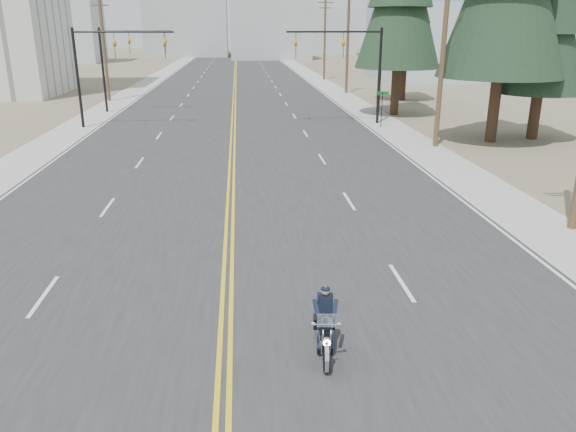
% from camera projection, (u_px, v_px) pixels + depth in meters
% --- Properties ---
extents(ground_plane, '(400.00, 400.00, 0.00)m').
position_uv_depth(ground_plane, '(224.00, 373.00, 11.97)').
color(ground_plane, '#776D56').
rests_on(ground_plane, ground).
extents(road, '(20.00, 200.00, 0.01)m').
position_uv_depth(road, '(235.00, 80.00, 78.06)').
color(road, '#303033').
rests_on(road, ground).
extents(sidewalk_left, '(3.00, 200.00, 0.01)m').
position_uv_depth(sidewalk_left, '(151.00, 81.00, 77.13)').
color(sidewalk_left, '#A5A5A0').
rests_on(sidewalk_left, ground).
extents(sidewalk_right, '(3.00, 200.00, 0.01)m').
position_uv_depth(sidewalk_right, '(317.00, 80.00, 79.00)').
color(sidewalk_right, '#A5A5A0').
rests_on(sidewalk_right, ground).
extents(traffic_mast_left, '(7.10, 0.26, 7.00)m').
position_uv_depth(traffic_mast_left, '(105.00, 58.00, 39.88)').
color(traffic_mast_left, black).
rests_on(traffic_mast_left, ground).
extents(traffic_mast_right, '(7.10, 0.26, 7.00)m').
position_uv_depth(traffic_mast_right, '(353.00, 57.00, 41.34)').
color(traffic_mast_right, black).
rests_on(traffic_mast_right, ground).
extents(traffic_mast_far, '(6.10, 0.26, 7.00)m').
position_uv_depth(traffic_mast_far, '(122.00, 54.00, 47.43)').
color(traffic_mast_far, black).
rests_on(traffic_mast_far, ground).
extents(street_sign, '(0.90, 0.06, 2.62)m').
position_uv_depth(street_sign, '(382.00, 103.00, 40.60)').
color(street_sign, black).
rests_on(street_sign, ground).
extents(utility_pole_b, '(2.20, 0.30, 11.50)m').
position_uv_depth(utility_pole_b, '(444.00, 46.00, 32.80)').
color(utility_pole_b, brown).
rests_on(utility_pole_b, ground).
extents(utility_pole_c, '(2.20, 0.30, 11.00)m').
position_uv_depth(utility_pole_c, '(381.00, 43.00, 47.04)').
color(utility_pole_c, brown).
rests_on(utility_pole_c, ground).
extents(utility_pole_d, '(2.20, 0.30, 11.50)m').
position_uv_depth(utility_pole_d, '(348.00, 37.00, 61.12)').
color(utility_pole_d, brown).
rests_on(utility_pole_d, ground).
extents(utility_pole_e, '(2.20, 0.30, 11.00)m').
position_uv_depth(utility_pole_e, '(325.00, 37.00, 77.25)').
color(utility_pole_e, brown).
rests_on(utility_pole_e, ground).
extents(utility_pole_left, '(2.20, 0.30, 10.50)m').
position_uv_depth(utility_pole_left, '(104.00, 44.00, 54.53)').
color(utility_pole_left, brown).
rests_on(utility_pole_left, ground).
extents(glass_building, '(24.00, 16.00, 20.00)m').
position_uv_depth(glass_building, '(465.00, 4.00, 77.48)').
color(glass_building, '#9EB5CC').
rests_on(glass_building, ground).
extents(haze_bldg_a, '(14.00, 12.00, 22.00)m').
position_uv_depth(haze_bldg_a, '(62.00, 7.00, 114.20)').
color(haze_bldg_a, '#B7BCC6').
rests_on(haze_bldg_a, ground).
extents(haze_bldg_b, '(18.00, 14.00, 14.00)m').
position_uv_depth(haze_bldg_b, '(270.00, 27.00, 128.41)').
color(haze_bldg_b, '#ADB2B7').
rests_on(haze_bldg_b, ground).
extents(haze_bldg_c, '(16.00, 12.00, 18.00)m').
position_uv_depth(haze_bldg_c, '(428.00, 17.00, 116.22)').
color(haze_bldg_c, '#B7BCC6').
rests_on(haze_bldg_c, ground).
extents(haze_bldg_d, '(20.00, 15.00, 26.00)m').
position_uv_depth(haze_bldg_d, '(186.00, 2.00, 139.03)').
color(haze_bldg_d, '#ADB2B7').
rests_on(haze_bldg_d, ground).
extents(haze_bldg_e, '(14.00, 14.00, 12.00)m').
position_uv_depth(haze_bldg_e, '(327.00, 31.00, 153.72)').
color(haze_bldg_e, '#B7BCC6').
rests_on(haze_bldg_e, ground).
extents(haze_bldg_f, '(12.00, 12.00, 16.00)m').
position_uv_depth(haze_bldg_f, '(15.00, 23.00, 128.09)').
color(haze_bldg_f, '#ADB2B7').
rests_on(haze_bldg_f, ground).
extents(motorcyclist, '(1.04, 2.03, 1.52)m').
position_uv_depth(motorcyclist, '(325.00, 322.00, 12.48)').
color(motorcyclist, black).
rests_on(motorcyclist, ground).
extents(conifer_mid, '(5.57, 5.57, 14.86)m').
position_uv_depth(conifer_mid, '(550.00, 1.00, 34.45)').
color(conifer_mid, '#382619').
rests_on(conifer_mid, ground).
extents(conifer_far, '(6.19, 6.19, 16.59)m').
position_uv_depth(conifer_far, '(408.00, 0.00, 54.12)').
color(conifer_far, '#382619').
rests_on(conifer_far, ground).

